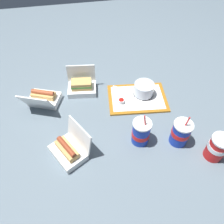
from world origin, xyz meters
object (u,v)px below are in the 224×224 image
at_px(cake_container, 144,89).
at_px(clamshell_hotdog_front, 43,98).
at_px(ketchup_cup, 121,101).
at_px(soda_cup_left, 141,132).
at_px(soda_cup_center, 181,133).
at_px(food_tray, 137,98).
at_px(soda_cup_right, 217,147).
at_px(clamshell_sandwich_center, 82,86).
at_px(plastic_fork, 121,88).
at_px(clamshell_hotdog_left, 69,150).

relative_size(cake_container, clamshell_hotdog_front, 0.53).
height_order(ketchup_cup, soda_cup_left, soda_cup_left).
xyz_separation_m(ketchup_cup, soda_cup_center, (0.24, -0.33, 0.05)).
distance_m(food_tray, soda_cup_right, 0.55).
height_order(clamshell_hotdog_front, clamshell_sandwich_center, clamshell_sandwich_center).
bearing_deg(ketchup_cup, plastic_fork, 79.51).
bearing_deg(clamshell_hotdog_front, ketchup_cup, -12.02).
xyz_separation_m(clamshell_hotdog_left, soda_cup_right, (0.73, -0.15, 0.04)).
distance_m(plastic_fork, clamshell_sandwich_center, 0.26).
distance_m(clamshell_hotdog_front, soda_cup_center, 0.84).
distance_m(plastic_fork, clamshell_hotdog_front, 0.50).
xyz_separation_m(cake_container, soda_cup_left, (-0.11, -0.33, 0.02)).
relative_size(food_tray, clamshell_sandwich_center, 2.01).
bearing_deg(cake_container, ketchup_cup, -162.95).
height_order(ketchup_cup, clamshell_hotdog_front, clamshell_hotdog_front).
relative_size(ketchup_cup, clamshell_hotdog_front, 0.16).
height_order(food_tray, plastic_fork, plastic_fork).
relative_size(ketchup_cup, plastic_fork, 0.36).
distance_m(food_tray, cake_container, 0.07).
bearing_deg(clamshell_sandwich_center, food_tray, -22.35).
height_order(soda_cup_center, soda_cup_right, same).
bearing_deg(plastic_fork, clamshell_hotdog_front, -144.47).
distance_m(clamshell_sandwich_center, soda_cup_right, 0.87).
xyz_separation_m(cake_container, clamshell_hotdog_left, (-0.50, -0.35, -0.01)).
bearing_deg(ketchup_cup, food_tray, 12.10).
relative_size(clamshell_hotdog_left, soda_cup_left, 1.13).
height_order(clamshell_sandwich_center, soda_cup_center, soda_cup_center).
height_order(cake_container, clamshell_hotdog_front, clamshell_hotdog_front).
bearing_deg(soda_cup_right, plastic_fork, 122.79).
xyz_separation_m(clamshell_hotdog_front, soda_cup_center, (0.72, -0.43, 0.04)).
bearing_deg(clamshell_sandwich_center, soda_cup_right, -44.61).
height_order(plastic_fork, clamshell_sandwich_center, clamshell_sandwich_center).
bearing_deg(ketchup_cup, clamshell_hotdog_front, 167.98).
distance_m(clamshell_hotdog_front, soda_cup_right, 1.02).
relative_size(clamshell_sandwich_center, clamshell_hotdog_left, 0.81).
height_order(soda_cup_center, soda_cup_left, soda_cup_left).
distance_m(ketchup_cup, clamshell_sandwich_center, 0.28).
bearing_deg(soda_cup_right, cake_container, 115.22).
bearing_deg(clamshell_hotdog_left, food_tray, 35.48).
bearing_deg(soda_cup_left, food_tray, 77.35).
xyz_separation_m(food_tray, clamshell_hotdog_left, (-0.45, -0.32, 0.03)).
bearing_deg(soda_cup_right, food_tray, 120.63).
distance_m(ketchup_cup, soda_cup_right, 0.59).
distance_m(soda_cup_left, soda_cup_right, 0.38).
xyz_separation_m(ketchup_cup, clamshell_hotdog_front, (-0.48, 0.10, 0.01)).
bearing_deg(clamshell_hotdog_left, clamshell_hotdog_front, 108.76).
distance_m(cake_container, soda_cup_right, 0.55).
bearing_deg(ketchup_cup, soda_cup_center, -53.29).
relative_size(clamshell_sandwich_center, soda_cup_right, 0.93).
height_order(cake_container, soda_cup_right, soda_cup_right).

